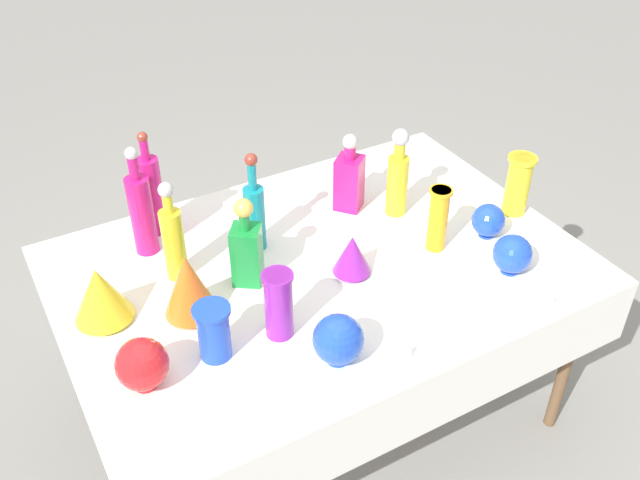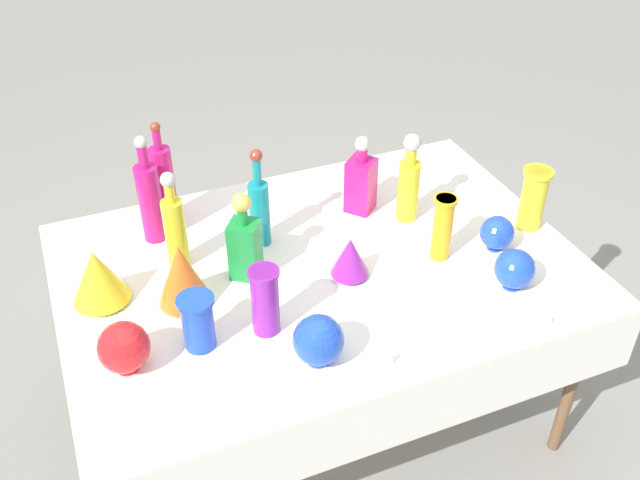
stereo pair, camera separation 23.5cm
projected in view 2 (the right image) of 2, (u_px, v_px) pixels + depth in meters
ground_plane at (320, 412)px, 2.87m from camera, size 40.00×40.00×0.00m
display_table at (323, 280)px, 2.42m from camera, size 1.73×1.20×0.76m
tall_bottle_0 at (164, 183)px, 2.53m from camera, size 0.08×0.08×0.40m
tall_bottle_1 at (150, 199)px, 2.44m from camera, size 0.08×0.08×0.40m
tall_bottle_2 at (259, 208)px, 2.43m from camera, size 0.07×0.07×0.37m
tall_bottle_3 at (409, 183)px, 2.55m from camera, size 0.08×0.08×0.34m
tall_bottle_4 at (175, 228)px, 2.32m from camera, size 0.07×0.07×0.36m
square_decanter_0 at (361, 181)px, 2.61m from camera, size 0.13×0.13×0.31m
square_decanter_1 at (245, 243)px, 2.29m from camera, size 0.13×0.13×0.31m
slender_vase_0 at (443, 226)px, 2.37m from camera, size 0.08×0.08×0.24m
slender_vase_1 at (533, 197)px, 2.52m from camera, size 0.11×0.11×0.23m
slender_vase_2 at (265, 299)px, 2.09m from camera, size 0.09×0.09×0.23m
slender_vase_3 at (198, 320)px, 2.05m from camera, size 0.11×0.11×0.18m
fluted_vase_0 at (182, 274)px, 2.19m from camera, size 0.17×0.17×0.22m
fluted_vase_1 at (350, 257)px, 2.32m from camera, size 0.13×0.13×0.15m
fluted_vase_2 at (98, 276)px, 2.20m from camera, size 0.18×0.18×0.19m
round_bowl_0 at (497, 233)px, 2.45m from camera, size 0.12×0.12×0.13m
round_bowl_1 at (124, 347)px, 1.98m from camera, size 0.15×0.15×0.16m
round_bowl_2 at (318, 340)px, 2.00m from camera, size 0.15×0.15×0.16m
round_bowl_3 at (515, 269)px, 2.28m from camera, size 0.13×0.13×0.14m
price_tag_left at (541, 321)px, 2.16m from camera, size 0.06×0.03×0.04m
price_tag_center at (385, 362)px, 2.02m from camera, size 0.05×0.02×0.04m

